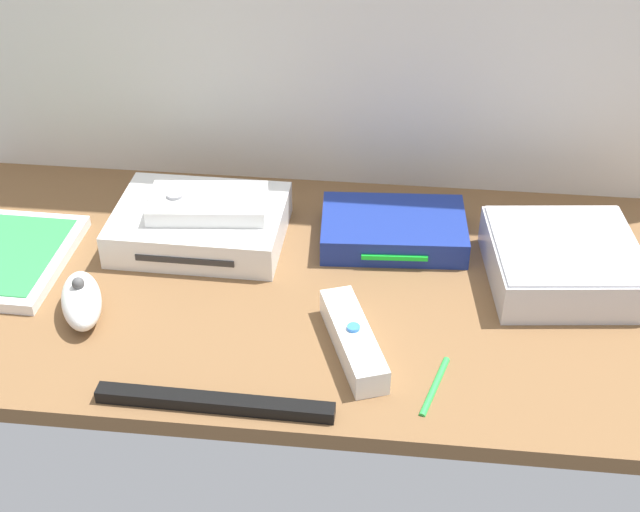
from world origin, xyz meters
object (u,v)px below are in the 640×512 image
at_px(remote_wand, 353,340).
at_px(remote_nunchuk, 81,300).
at_px(network_router, 393,229).
at_px(mini_computer, 563,262).
at_px(remote_classic_pad, 208,204).
at_px(game_console, 200,224).
at_px(sensor_bar, 215,403).
at_px(game_case, 11,257).
at_px(stylus_pen, 435,384).

xyz_separation_m(remote_wand, remote_nunchuk, (-0.31, 0.03, 0.01)).
bearing_deg(remote_wand, network_router, 60.69).
distance_m(mini_computer, remote_classic_pad, 0.43).
distance_m(remote_nunchuk, remote_classic_pad, 0.20).
bearing_deg(game_console, sensor_bar, -74.16).
distance_m(mini_computer, game_case, 0.67).
relative_size(remote_wand, remote_classic_pad, 1.00).
xyz_separation_m(mini_computer, remote_classic_pad, (-0.43, 0.04, 0.03)).
distance_m(game_case, remote_wand, 0.44).
height_order(game_case, remote_classic_pad, remote_classic_pad).
xyz_separation_m(mini_computer, stylus_pen, (-0.15, -0.20, -0.02)).
relative_size(network_router, stylus_pen, 2.08).
relative_size(mini_computer, remote_classic_pad, 1.25).
relative_size(game_case, remote_classic_pad, 1.28).
bearing_deg(remote_classic_pad, game_console, 165.85).
relative_size(game_console, stylus_pen, 2.36).
relative_size(game_console, sensor_bar, 0.88).
xyz_separation_m(game_console, game_case, (-0.22, -0.08, -0.01)).
xyz_separation_m(network_router, remote_nunchuk, (-0.34, -0.19, 0.00)).
height_order(mini_computer, remote_classic_pad, remote_classic_pad).
xyz_separation_m(game_case, network_router, (0.46, 0.10, 0.01)).
xyz_separation_m(remote_wand, stylus_pen, (0.09, -0.05, -0.01)).
bearing_deg(remote_nunchuk, game_console, 37.99).
distance_m(game_console, remote_nunchuk, 0.19).
xyz_separation_m(game_case, remote_classic_pad, (0.23, 0.07, 0.05)).
bearing_deg(remote_nunchuk, stylus_pen, -31.94).
bearing_deg(remote_classic_pad, game_case, -167.93).
bearing_deg(sensor_bar, remote_nunchuk, 145.06).
distance_m(remote_wand, remote_classic_pad, 0.28).
relative_size(mini_computer, stylus_pen, 2.09).
relative_size(mini_computer, game_case, 0.98).
relative_size(remote_wand, sensor_bar, 0.63).
distance_m(remote_nunchuk, stylus_pen, 0.40).
bearing_deg(network_router, remote_nunchuk, -154.90).
distance_m(remote_wand, remote_nunchuk, 0.31).
relative_size(game_case, stylus_pen, 2.14).
bearing_deg(sensor_bar, network_router, 63.62).
relative_size(game_console, mini_computer, 1.13).
distance_m(remote_classic_pad, stylus_pen, 0.37).
bearing_deg(mini_computer, remote_nunchuk, -166.93).
bearing_deg(network_router, sensor_bar, -121.02).
bearing_deg(network_router, remote_classic_pad, -177.76).
relative_size(game_console, network_router, 1.13).
xyz_separation_m(game_console, network_router, (0.24, 0.02, -0.00)).
xyz_separation_m(game_case, remote_nunchuk, (0.12, -0.09, 0.01)).
xyz_separation_m(mini_computer, game_case, (-0.66, -0.04, -0.02)).
height_order(game_console, mini_computer, mini_computer).
height_order(network_router, remote_nunchuk, remote_nunchuk).
bearing_deg(stylus_pen, sensor_bar, -166.06).
xyz_separation_m(network_router, remote_wand, (-0.03, -0.22, -0.00)).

